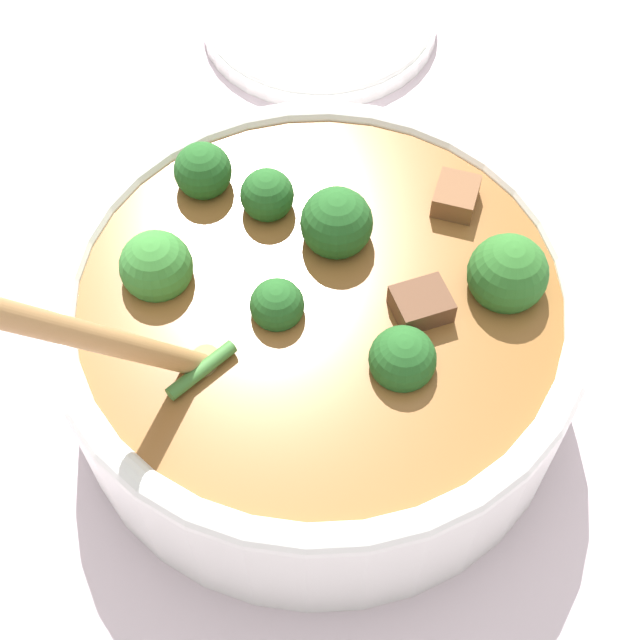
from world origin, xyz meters
The scene contains 3 objects.
ground_plane centered at (0.00, 0.00, 0.00)m, with size 4.00×4.00×0.00m, color silver.
stew_bowl centered at (0.00, 0.00, 0.05)m, with size 0.28×0.28×0.23m.
empty_plate centered at (-0.31, -0.08, 0.01)m, with size 0.19×0.19×0.02m.
Camera 1 is at (0.26, 0.06, 0.46)m, focal length 50.00 mm.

